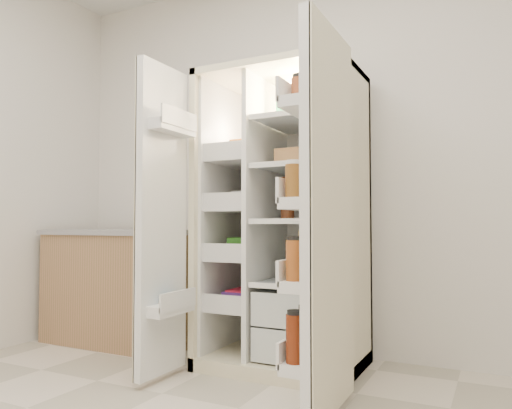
% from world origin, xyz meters
% --- Properties ---
extents(wall_back, '(4.00, 0.02, 2.70)m').
position_xyz_m(wall_back, '(0.00, 2.00, 1.35)').
color(wall_back, silver).
rests_on(wall_back, floor).
extents(refrigerator, '(0.92, 0.70, 1.80)m').
position_xyz_m(refrigerator, '(-0.06, 1.65, 0.74)').
color(refrigerator, beige).
rests_on(refrigerator, floor).
extents(freezer_door, '(0.15, 0.40, 1.72)m').
position_xyz_m(freezer_door, '(-0.58, 1.05, 0.89)').
color(freezer_door, white).
rests_on(freezer_door, floor).
extents(fridge_door, '(0.17, 0.58, 1.72)m').
position_xyz_m(fridge_door, '(0.40, 0.96, 0.87)').
color(fridge_door, white).
rests_on(fridge_door, floor).
extents(kitchen_counter, '(1.14, 0.60, 0.82)m').
position_xyz_m(kitchen_counter, '(-1.37, 1.63, 0.41)').
color(kitchen_counter, '#A47552').
rests_on(kitchen_counter, floor).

